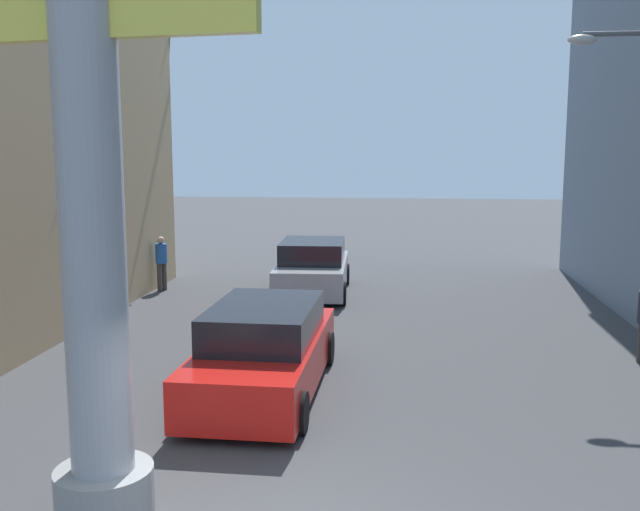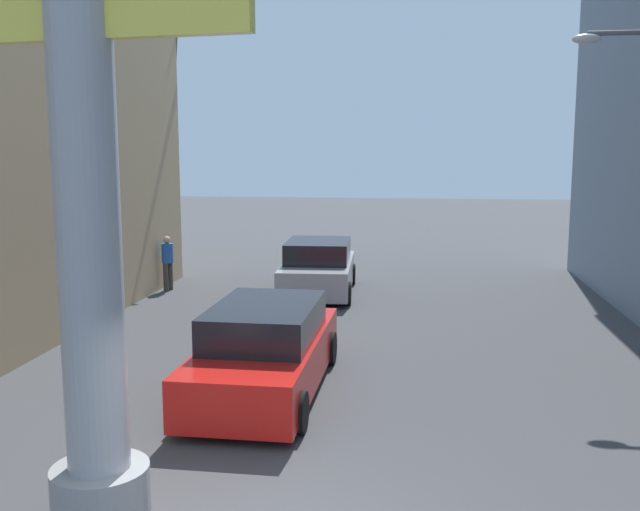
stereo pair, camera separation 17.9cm
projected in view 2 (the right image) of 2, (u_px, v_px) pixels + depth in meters
name	position (u px, v px, depth m)	size (l,w,h in m)	color
ground_plane	(352.00, 326.00, 17.05)	(90.36, 90.36, 0.00)	#424244
neon_sign_pole	(78.00, 5.00, 7.18)	(3.67, 1.09, 11.21)	#9E9EA3
car_lead	(266.00, 350.00, 12.36)	(2.05, 5.00, 1.56)	black
car_far	(318.00, 268.00, 20.84)	(2.23, 4.45, 1.56)	black
palm_tree_far_left	(166.00, 104.00, 24.38)	(3.44, 3.30, 9.26)	brown
palm_tree_mid_left	(60.00, 165.00, 17.48)	(2.66, 2.82, 6.36)	brown
pedestrian_far_left	(168.00, 259.00, 21.26)	(0.45, 0.45, 1.63)	#3F3833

